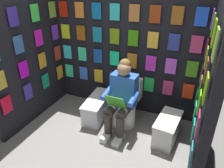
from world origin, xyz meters
TOP-DOWN VIEW (x-y plane):
  - display_wall_back at (0.00, -1.70)m, footprint 2.72×0.14m
  - display_wall_left at (-1.36, -0.83)m, footprint 0.14×1.66m
  - display_wall_right at (1.36, -0.83)m, footprint 0.14×1.66m
  - toilet at (-0.21, -1.22)m, footprint 0.41×0.56m
  - person_reading at (-0.20, -0.99)m, footprint 0.54×0.70m
  - comic_longbox_near at (0.31, -1.17)m, footprint 0.37×0.82m
  - comic_longbox_far at (-0.95, -1.03)m, footprint 0.38×0.67m

SIDE VIEW (x-z plane):
  - comic_longbox_near at x=0.31m, z-range 0.00..0.38m
  - comic_longbox_far at x=-0.95m, z-range 0.00..0.39m
  - toilet at x=-0.21m, z-range -0.06..0.71m
  - person_reading at x=-0.20m, z-range 0.00..1.20m
  - display_wall_left at x=-1.36m, z-range 0.00..2.26m
  - display_wall_right at x=1.36m, z-range 0.00..2.26m
  - display_wall_back at x=0.00m, z-range 0.00..2.26m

